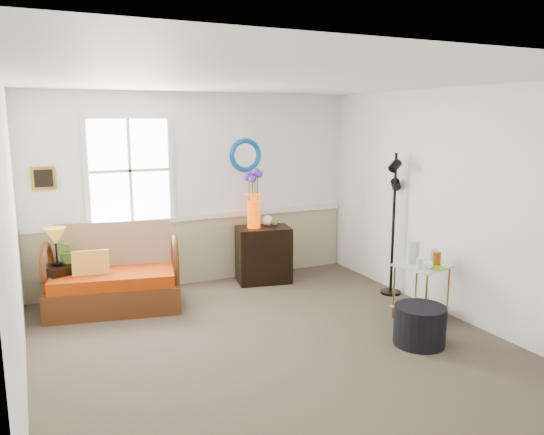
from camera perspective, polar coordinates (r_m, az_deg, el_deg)
name	(u,v)px	position (r m, az deg, el deg)	size (l,w,h in m)	color
floor	(277,350)	(5.41, 0.52, -14.06)	(4.50, 5.00, 0.01)	brown
ceiling	(277,80)	(4.92, 0.57, 14.60)	(4.50, 5.00, 0.01)	white
walls	(277,221)	(5.00, 0.54, -0.41)	(4.51, 5.01, 2.60)	white
wainscot	(199,250)	(7.45, -7.81, -3.52)	(4.46, 0.02, 0.90)	tan
chair_rail	(199,217)	(7.34, -7.88, 0.02)	(4.46, 0.04, 0.06)	white
window	(130,171)	(7.03, -15.06, 4.90)	(1.14, 0.06, 1.44)	white
picture	(43,178)	(6.94, -23.37, 3.90)	(0.28, 0.03, 0.28)	#AE8821
mirror	(245,155)	(7.48, -2.91, 6.72)	(0.47, 0.47, 0.07)	blue
loveseat	(113,268)	(6.63, -16.71, -5.25)	(1.52, 0.86, 0.99)	#652E10
throw_pillow	(91,268)	(6.57, -18.89, -5.18)	(0.42, 0.10, 0.42)	orange
lamp_stand	(61,289)	(6.77, -21.76, -7.11)	(0.32, 0.32, 0.57)	black
table_lamp	(56,247)	(6.63, -22.21, -2.95)	(0.25, 0.25, 0.45)	#B68620
potted_plant	(68,252)	(6.74, -21.11, -3.51)	(0.30, 0.33, 0.26)	#4F7E2E
cabinet	(264,255)	(7.40, -0.92, -4.01)	(0.73, 0.47, 0.78)	black
flower_vase	(254,199)	(7.23, -1.99, 1.97)	(0.23, 0.23, 0.79)	#EB4800
side_table	(421,292)	(6.29, 15.72, -7.73)	(0.50, 0.50, 0.64)	#AD7D2E
tabletop_items	(426,254)	(6.18, 16.23, -3.75)	(0.44, 0.44, 0.26)	silver
floor_lamp	(393,225)	(6.95, 12.92, -0.77)	(0.26, 0.26, 1.83)	black
ottoman	(420,325)	(5.66, 15.60, -11.11)	(0.52, 0.52, 0.40)	black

